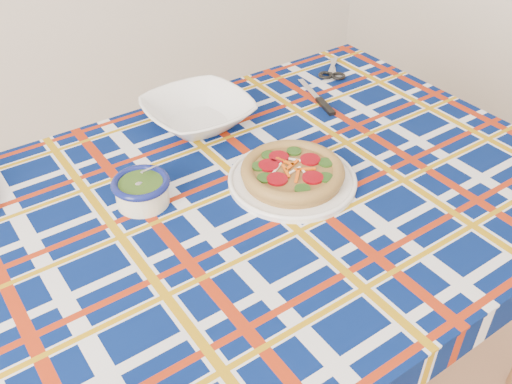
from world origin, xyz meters
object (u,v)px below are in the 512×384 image
dining_table (230,235)px  pesto_bowl (142,189)px  main_focaccia_plate (293,172)px  serving_bowl (198,113)px

dining_table → pesto_bowl: (-0.14, 0.11, 0.10)m
main_focaccia_plate → serving_bowl: bearing=100.1°
main_focaccia_plate → serving_bowl: serving_bowl is taller
pesto_bowl → main_focaccia_plate: bearing=-19.3°
serving_bowl → main_focaccia_plate: bearing=-79.9°
main_focaccia_plate → pesto_bowl: size_ratio=2.41×
dining_table → main_focaccia_plate: 0.18m
dining_table → serving_bowl: (0.10, 0.32, 0.10)m
dining_table → serving_bowl: 0.35m
dining_table → main_focaccia_plate: main_focaccia_plate is taller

